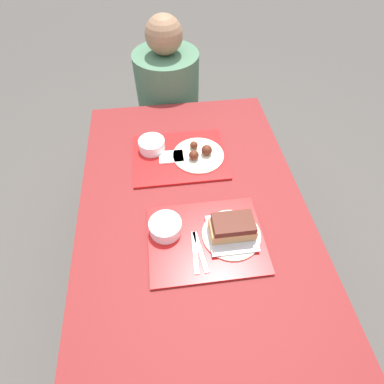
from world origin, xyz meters
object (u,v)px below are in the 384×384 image
tray_near (206,239)px  brisket_sandwich_plate (232,230)px  tray_far (180,157)px  bowl_coleslaw_far (152,144)px  bowl_coleslaw_near (165,226)px  person_seated_across (168,88)px  wings_plate_far (199,154)px

tray_near → brisket_sandwich_plate: brisket_sandwich_plate is taller
tray_far → bowl_coleslaw_far: bowl_coleslaw_far is taller
tray_near → brisket_sandwich_plate: bearing=1.9°
bowl_coleslaw_near → person_seated_across: (0.08, 1.05, -0.07)m
brisket_sandwich_plate → bowl_coleslaw_far: brisket_sandwich_plate is taller
bowl_coleslaw_far → person_seated_across: bearing=79.1°
brisket_sandwich_plate → wings_plate_far: 0.45m
bowl_coleslaw_near → person_seated_across: bearing=85.5°
tray_far → bowl_coleslaw_near: size_ratio=3.51×
tray_near → bowl_coleslaw_near: bearing=160.0°
tray_far → bowl_coleslaw_far: (-0.13, 0.06, 0.04)m
bowl_coleslaw_far → person_seated_across: person_seated_across is taller
bowl_coleslaw_far → wings_plate_far: (0.21, -0.07, -0.02)m
bowl_coleslaw_near → wings_plate_far: (0.18, 0.39, -0.02)m
tray_far → wings_plate_far: (0.09, -0.01, 0.02)m
brisket_sandwich_plate → bowl_coleslaw_near: bearing=168.3°
bowl_coleslaw_near → bowl_coleslaw_far: (-0.03, 0.46, 0.00)m
person_seated_across → brisket_sandwich_plate: bearing=-81.7°
brisket_sandwich_plate → bowl_coleslaw_far: bearing=118.2°
brisket_sandwich_plate → person_seated_across: (-0.16, 1.11, -0.08)m
tray_near → brisket_sandwich_plate: (0.10, 0.00, 0.04)m
person_seated_across → tray_far: bearing=-89.0°
brisket_sandwich_plate → wings_plate_far: bearing=98.0°
tray_near → bowl_coleslaw_near: size_ratio=3.51×
bowl_coleslaw_far → wings_plate_far: size_ratio=0.52×
bowl_coleslaw_near → brisket_sandwich_plate: brisket_sandwich_plate is taller
bowl_coleslaw_far → person_seated_across: (0.11, 0.59, -0.07)m
brisket_sandwich_plate → bowl_coleslaw_far: size_ratio=1.80×
tray_near → bowl_coleslaw_far: (-0.18, 0.52, 0.04)m
bowl_coleslaw_far → person_seated_across: 0.61m
tray_far → brisket_sandwich_plate: size_ratio=1.95×
tray_near → tray_far: 0.46m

